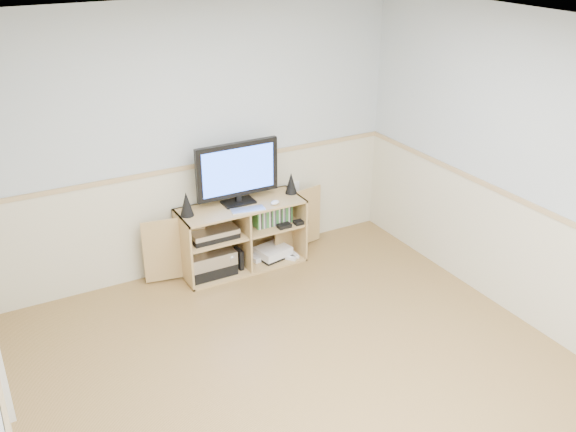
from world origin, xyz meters
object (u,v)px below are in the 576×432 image
object	(u,v)px
media_cabinet	(239,233)
game_consoles	(271,253)
monitor	(237,171)
keyboard	(248,210)

from	to	relation	value
media_cabinet	game_consoles	world-z (taller)	media_cabinet
monitor	game_consoles	distance (m)	0.95
keyboard	game_consoles	world-z (taller)	keyboard
monitor	game_consoles	size ratio (longest dim) A/B	1.75
media_cabinet	keyboard	world-z (taller)	keyboard
media_cabinet	keyboard	xyz separation A→B (m)	(0.01, -0.19, 0.32)
media_cabinet	game_consoles	size ratio (longest dim) A/B	4.07
monitor	game_consoles	bearing A→B (deg)	-11.10
media_cabinet	monitor	size ratio (longest dim) A/B	2.33
keyboard	game_consoles	xyz separation A→B (m)	(0.30, 0.13, -0.59)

